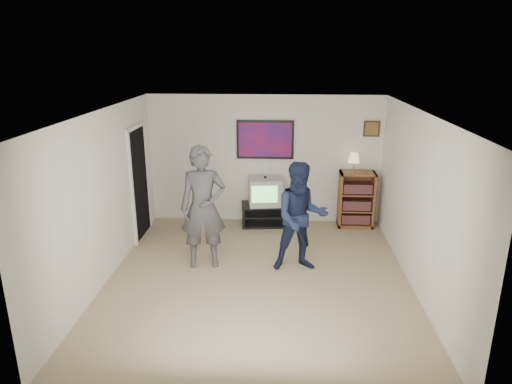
# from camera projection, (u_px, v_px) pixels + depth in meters

# --- Properties ---
(room_shell) EXTENTS (4.51, 5.00, 2.51)m
(room_shell) POSITION_uv_depth(u_px,v_px,m) (259.00, 193.00, 6.81)
(room_shell) COLOR #8B7E58
(room_shell) RESTS_ON ground
(media_stand) EXTENTS (0.91, 0.57, 0.43)m
(media_stand) POSITION_uv_depth(u_px,v_px,m) (264.00, 214.00, 8.92)
(media_stand) COLOR black
(media_stand) RESTS_ON room_shell
(crt_television) EXTENTS (0.69, 0.61, 0.53)m
(crt_television) POSITION_uv_depth(u_px,v_px,m) (265.00, 191.00, 8.77)
(crt_television) COLOR #ABACA6
(crt_television) RESTS_ON media_stand
(bookshelf) EXTENTS (0.66, 0.38, 1.09)m
(bookshelf) POSITION_uv_depth(u_px,v_px,m) (356.00, 199.00, 8.77)
(bookshelf) COLOR brown
(bookshelf) RESTS_ON room_shell
(table_lamp) EXTENTS (0.23, 0.23, 0.36)m
(table_lamp) POSITION_uv_depth(u_px,v_px,m) (354.00, 162.00, 8.59)
(table_lamp) COLOR beige
(table_lamp) RESTS_ON bookshelf
(person_tall) EXTENTS (0.78, 0.58, 1.94)m
(person_tall) POSITION_uv_depth(u_px,v_px,m) (203.00, 208.00, 7.05)
(person_tall) COLOR #404043
(person_tall) RESTS_ON room_shell
(person_short) EXTENTS (0.92, 0.76, 1.72)m
(person_short) POSITION_uv_depth(u_px,v_px,m) (301.00, 217.00, 6.95)
(person_short) COLOR #151E3B
(person_short) RESTS_ON room_shell
(controller_left) EXTENTS (0.04, 0.13, 0.04)m
(controller_left) POSITION_uv_depth(u_px,v_px,m) (207.00, 188.00, 7.12)
(controller_left) COLOR white
(controller_left) RESTS_ON person_tall
(controller_right) EXTENTS (0.08, 0.13, 0.04)m
(controller_right) POSITION_uv_depth(u_px,v_px,m) (298.00, 198.00, 7.07)
(controller_right) COLOR white
(controller_right) RESTS_ON person_short
(poster) EXTENTS (1.10, 0.03, 0.75)m
(poster) POSITION_uv_depth(u_px,v_px,m) (265.00, 140.00, 8.72)
(poster) COLOR black
(poster) RESTS_ON room_shell
(air_vent) EXTENTS (0.28, 0.02, 0.14)m
(air_vent) POSITION_uv_depth(u_px,v_px,m) (236.00, 124.00, 8.66)
(air_vent) COLOR white
(air_vent) RESTS_ON room_shell
(small_picture) EXTENTS (0.30, 0.03, 0.30)m
(small_picture) POSITION_uv_depth(u_px,v_px,m) (372.00, 129.00, 8.55)
(small_picture) COLOR black
(small_picture) RESTS_ON room_shell
(doorway) EXTENTS (0.03, 0.85, 2.00)m
(doorway) POSITION_uv_depth(u_px,v_px,m) (139.00, 183.00, 8.21)
(doorway) COLOR black
(doorway) RESTS_ON room_shell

